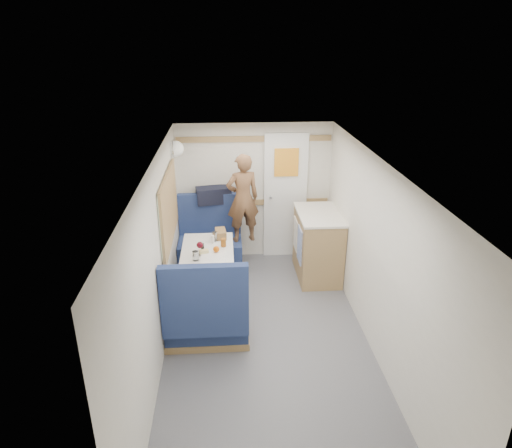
{
  "coord_description": "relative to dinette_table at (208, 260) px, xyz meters",
  "views": [
    {
      "loc": [
        -0.41,
        -4.0,
        3.11
      ],
      "look_at": [
        -0.07,
        0.9,
        1.06
      ],
      "focal_mm": 32.0,
      "sensor_mm": 36.0,
      "label": 1
    }
  ],
  "objects": [
    {
      "name": "orange_fruit",
      "position": [
        0.11,
        -0.15,
        0.21
      ],
      "size": [
        0.07,
        0.07,
        0.07
      ],
      "primitive_type": "sphere",
      "color": "orange",
      "rests_on": "tray"
    },
    {
      "name": "bread_loaf",
      "position": [
        0.16,
        0.32,
        0.2
      ],
      "size": [
        0.15,
        0.25,
        0.1
      ],
      "primitive_type": "cube",
      "rotation": [
        0.0,
        0.0,
        0.1
      ],
      "color": "brown",
      "rests_on": "dinette_table"
    },
    {
      "name": "tray",
      "position": [
        0.07,
        -0.29,
        0.16
      ],
      "size": [
        0.3,
        0.39,
        0.02
      ],
      "primitive_type": "cube",
      "rotation": [
        0.0,
        0.0,
        -0.04
      ],
      "color": "white",
      "rests_on": "dinette_table"
    },
    {
      "name": "oak_trim_low",
      "position": [
        0.65,
        1.23,
        0.28
      ],
      "size": [
        2.15,
        0.02,
        0.08
      ],
      "primitive_type": "cube",
      "color": "olive",
      "rests_on": "wall_back"
    },
    {
      "name": "wall_right",
      "position": [
        1.75,
        -1.0,
        0.43
      ],
      "size": [
        0.02,
        4.5,
        2.0
      ],
      "primitive_type": "cube",
      "color": "silver",
      "rests_on": "floor"
    },
    {
      "name": "beer_glass",
      "position": [
        0.19,
        0.04,
        0.2
      ],
      "size": [
        0.07,
        0.07,
        0.1
      ],
      "primitive_type": "cylinder",
      "color": "brown",
      "rests_on": "dinette_table"
    },
    {
      "name": "tumbler_right",
      "position": [
        0.09,
        0.22,
        0.21
      ],
      "size": [
        0.07,
        0.07,
        0.11
      ],
      "primitive_type": "cylinder",
      "color": "white",
      "rests_on": "dinette_table"
    },
    {
      "name": "person",
      "position": [
        0.47,
        0.8,
        0.5
      ],
      "size": [
        0.5,
        0.38,
        1.23
      ],
      "primitive_type": "imported",
      "rotation": [
        0.0,
        0.0,
        3.36
      ],
      "color": "brown",
      "rests_on": "bench_far"
    },
    {
      "name": "wall_back",
      "position": [
        0.65,
        1.25,
        0.43
      ],
      "size": [
        2.2,
        0.02,
        2.0
      ],
      "primitive_type": "cube",
      "color": "silver",
      "rests_on": "floor"
    },
    {
      "name": "ledge",
      "position": [
        -0.0,
        1.12,
        0.31
      ],
      "size": [
        0.9,
        0.14,
        0.04
      ],
      "primitive_type": "cube",
      "color": "olive",
      "rests_on": "bench_far"
    },
    {
      "name": "salt_grinder",
      "position": [
        0.06,
        0.15,
        0.2
      ],
      "size": [
        0.04,
        0.04,
        0.1
      ],
      "primitive_type": "cylinder",
      "color": "white",
      "rests_on": "dinette_table"
    },
    {
      "name": "floor",
      "position": [
        0.65,
        -1.0,
        -0.57
      ],
      "size": [
        4.5,
        4.5,
        0.0
      ],
      "primitive_type": "plane",
      "color": "#515156",
      "rests_on": "ground"
    },
    {
      "name": "pepper_grinder",
      "position": [
        -0.05,
        -0.08,
        0.21
      ],
      "size": [
        0.04,
        0.04,
        0.1
      ],
      "primitive_type": "cylinder",
      "color": "black",
      "rests_on": "dinette_table"
    },
    {
      "name": "rear_door",
      "position": [
        1.1,
        1.22,
        0.41
      ],
      "size": [
        0.62,
        0.12,
        1.86
      ],
      "color": "white",
      "rests_on": "wall_back"
    },
    {
      "name": "bench_near",
      "position": [
        -0.0,
        -0.86,
        -0.27
      ],
      "size": [
        0.9,
        0.59,
        1.05
      ],
      "color": "#17274A",
      "rests_on": "floor"
    },
    {
      "name": "cheese_block",
      "position": [
        -0.04,
        -0.16,
        0.19
      ],
      "size": [
        0.12,
        0.09,
        0.04
      ],
      "primitive_type": "cube",
      "rotation": [
        0.0,
        0.0,
        0.28
      ],
      "color": "#EED08A",
      "rests_on": "tray"
    },
    {
      "name": "dome_light",
      "position": [
        -0.39,
        0.85,
        1.18
      ],
      "size": [
        0.2,
        0.2,
        0.2
      ],
      "primitive_type": "sphere",
      "color": "white",
      "rests_on": "wall_left"
    },
    {
      "name": "tumbler_left",
      "position": [
        -0.13,
        -0.31,
        0.21
      ],
      "size": [
        0.07,
        0.07,
        0.11
      ],
      "primitive_type": "cylinder",
      "color": "white",
      "rests_on": "dinette_table"
    },
    {
      "name": "wine_glass",
      "position": [
        -0.08,
        -0.18,
        0.28
      ],
      "size": [
        0.08,
        0.08,
        0.17
      ],
      "color": "white",
      "rests_on": "dinette_table"
    },
    {
      "name": "bench_far",
      "position": [
        -0.0,
        0.86,
        -0.27
      ],
      "size": [
        0.9,
        0.59,
        1.05
      ],
      "color": "#17274A",
      "rests_on": "floor"
    },
    {
      "name": "ceiling",
      "position": [
        0.65,
        -1.0,
        1.43
      ],
      "size": [
        4.5,
        4.5,
        0.0
      ],
      "primitive_type": "plane",
      "rotation": [
        3.14,
        0.0,
        0.0
      ],
      "color": "silver",
      "rests_on": "wall_back"
    },
    {
      "name": "duffel_bag",
      "position": [
        0.07,
        1.12,
        0.45
      ],
      "size": [
        0.51,
        0.31,
        0.23
      ],
      "primitive_type": "cube",
      "rotation": [
        0.0,
        0.0,
        0.19
      ],
      "color": "black",
      "rests_on": "ledge"
    },
    {
      "name": "wall_left",
      "position": [
        -0.45,
        -1.0,
        0.43
      ],
      "size": [
        0.02,
        4.5,
        2.0
      ],
      "primitive_type": "cube",
      "color": "silver",
      "rests_on": "floor"
    },
    {
      "name": "galley_counter",
      "position": [
        1.47,
        0.55,
        -0.1
      ],
      "size": [
        0.57,
        0.92,
        0.92
      ],
      "color": "olive",
      "rests_on": "floor"
    },
    {
      "name": "dinette_table",
      "position": [
        0.0,
        0.0,
        0.0
      ],
      "size": [
        0.62,
        0.92,
        0.72
      ],
      "color": "white",
      "rests_on": "floor"
    },
    {
      "name": "side_window",
      "position": [
        -0.43,
        0.0,
        0.68
      ],
      "size": [
        0.04,
        1.3,
        0.72
      ],
      "primitive_type": "cube",
      "color": "#9FB095",
      "rests_on": "wall_left"
    },
    {
      "name": "oak_trim_high",
      "position": [
        0.65,
        1.23,
        1.21
      ],
      "size": [
        2.15,
        0.02,
        0.08
      ],
      "primitive_type": "cube",
      "color": "olive",
      "rests_on": "wall_back"
    }
  ]
}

